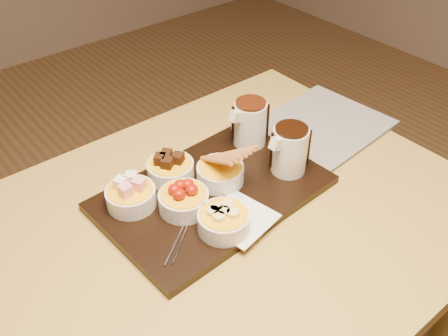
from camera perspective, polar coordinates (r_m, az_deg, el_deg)
dining_table at (r=1.04m, az=-3.67°, el=-11.51°), size 1.20×0.80×0.75m
serving_board at (r=1.04m, az=-1.27°, el=-2.84°), size 0.47×0.32×0.02m
napkin at (r=0.97m, az=1.73°, el=-5.77°), size 0.14×0.14×0.00m
bowl_marshmallows at (r=1.01m, az=-10.57°, el=-3.29°), size 0.10×0.10×0.04m
bowl_cake at (r=1.06m, az=-6.12°, el=-0.28°), size 0.10×0.10×0.04m
bowl_strawberries at (r=0.99m, az=-4.61°, el=-3.81°), size 0.10×0.10×0.04m
bowl_biscotti at (r=1.05m, az=-0.42°, el=-0.70°), size 0.10×0.10×0.04m
bowl_bananas at (r=0.94m, az=-0.03°, el=-6.15°), size 0.10×0.10×0.04m
pitcher_dark_chocolate at (r=1.07m, az=7.51°, el=1.99°), size 0.08×0.08×0.10m
pitcher_milk_chocolate at (r=1.14m, az=2.99°, el=5.07°), size 0.08×0.08×0.10m
fondue_skewers at (r=0.98m, az=-4.11°, el=-5.48°), size 0.17×0.23×0.01m
newspaper at (r=1.27m, az=10.77°, el=4.62°), size 0.34×0.28×0.01m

